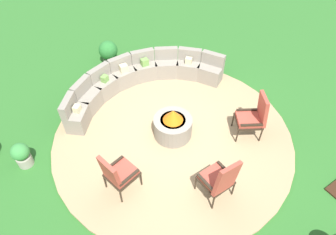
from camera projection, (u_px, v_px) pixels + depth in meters
The scene contains 9 objects.
ground_plane at pixel (173, 136), 7.04m from camera, with size 24.00×24.00×0.00m, color #2D6B28.
patio_circle at pixel (173, 135), 7.02m from camera, with size 5.59×5.59×0.06m, color tan.
fire_pit at pixel (173, 125), 6.78m from camera, with size 0.89×0.89×0.77m.
curved_stone_bench at pixel (140, 79), 7.92m from camera, with size 4.45×1.81×0.82m.
lounge_chair_front_left at pixel (117, 173), 5.58m from camera, with size 0.70×0.64×1.06m.
lounge_chair_front_right at pixel (220, 179), 5.48m from camera, with size 0.62×0.58×1.13m.
lounge_chair_back_left at pixel (254, 116), 6.61m from camera, with size 0.78×0.77×1.15m.
potted_plant_2 at pixel (108, 52), 8.87m from camera, with size 0.56×0.56×0.71m.
potted_plant_3 at pixel (22, 155), 6.24m from camera, with size 0.38×0.38×0.62m.
Camera 1 is at (-2.65, -3.76, 5.35)m, focal length 31.56 mm.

